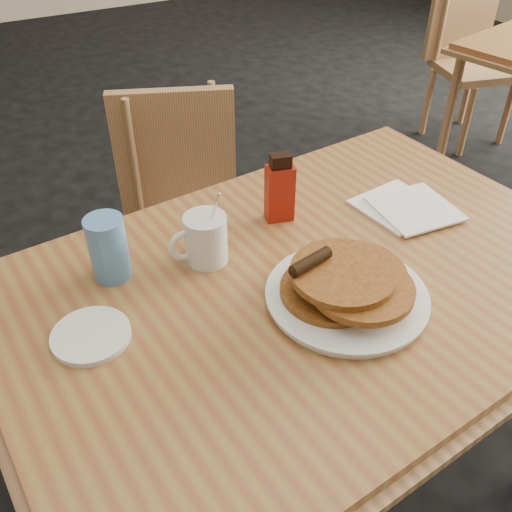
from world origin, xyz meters
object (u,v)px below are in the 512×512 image
at_px(pancake_plate, 347,288).
at_px(syrup_bottle, 280,190).
at_px(main_table, 309,290).
at_px(chair_neighbor_far, 468,48).
at_px(blue_tumbler, 108,248).
at_px(chair_main_far, 190,202).
at_px(coffee_mug, 204,238).

xyz_separation_m(pancake_plate, syrup_bottle, (0.03, 0.31, 0.05)).
relative_size(main_table, pancake_plate, 4.34).
distance_m(chair_neighbor_far, blue_tumbler, 2.65).
xyz_separation_m(chair_main_far, chair_neighbor_far, (1.94, 0.71, -0.01)).
xyz_separation_m(main_table, chair_main_far, (0.02, 0.73, -0.20)).
relative_size(main_table, syrup_bottle, 8.28).
bearing_deg(chair_neighbor_far, pancake_plate, -126.80).
xyz_separation_m(main_table, blue_tumbler, (-0.36, 0.20, 0.11)).
distance_m(chair_main_far, chair_neighbor_far, 2.06).
distance_m(chair_neighbor_far, coffee_mug, 2.51).
distance_m(chair_neighbor_far, pancake_plate, 2.49).
height_order(chair_neighbor_far, coffee_mug, coffee_mug).
height_order(main_table, blue_tumbler, blue_tumbler).
height_order(pancake_plate, syrup_bottle, syrup_bottle).
xyz_separation_m(chair_neighbor_far, blue_tumbler, (-2.32, -1.25, 0.33)).
bearing_deg(syrup_bottle, pancake_plate, -81.13).
distance_m(main_table, blue_tumbler, 0.42).
bearing_deg(pancake_plate, chair_main_far, 89.67).
distance_m(chair_main_far, pancake_plate, 0.87).
bearing_deg(main_table, coffee_mug, 138.06).
xyz_separation_m(pancake_plate, blue_tumbler, (-0.38, 0.29, 0.04)).
relative_size(chair_main_far, blue_tumbler, 6.16).
xyz_separation_m(main_table, syrup_bottle, (0.05, 0.21, 0.12)).
bearing_deg(chair_main_far, main_table, -70.41).
xyz_separation_m(chair_main_far, syrup_bottle, (0.02, -0.52, 0.32)).
relative_size(chair_neighbor_far, syrup_bottle, 4.96).
bearing_deg(chair_neighbor_far, syrup_bottle, -132.44).
height_order(main_table, chair_main_far, chair_main_far).
height_order(chair_main_far, chair_neighbor_far, chair_main_far).
distance_m(pancake_plate, coffee_mug, 0.31).
distance_m(pancake_plate, blue_tumbler, 0.48).
relative_size(pancake_plate, blue_tumbler, 2.31).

